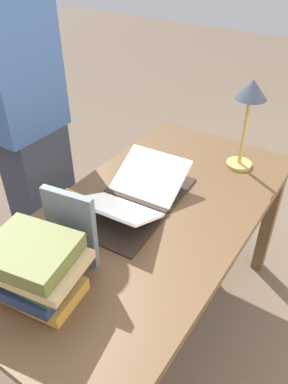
{
  "coord_description": "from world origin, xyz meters",
  "views": [
    {
      "loc": [
        0.95,
        0.61,
        1.65
      ],
      "look_at": [
        -0.01,
        -0.03,
        0.8
      ],
      "focal_mm": 35.0,
      "sensor_mm": 36.0,
      "label": 1
    }
  ],
  "objects": [
    {
      "name": "reading_desk",
      "position": [
        0.0,
        0.0,
        0.63
      ],
      "size": [
        1.46,
        0.74,
        0.72
      ],
      "color": "brown",
      "rests_on": "ground_plane"
    },
    {
      "name": "reading_lamp",
      "position": [
        -0.52,
        0.16,
        1.03
      ],
      "size": [
        0.13,
        0.13,
        0.41
      ],
      "color": "tan",
      "rests_on": "reading_desk"
    },
    {
      "name": "pencil",
      "position": [
        0.07,
        -0.29,
        0.73
      ],
      "size": [
        0.01,
        0.18,
        0.01
      ],
      "rotation": [
        0.0,
        0.0,
        -0.03
      ],
      "color": "gold",
      "rests_on": "reading_desk"
    },
    {
      "name": "ground_plane",
      "position": [
        0.0,
        0.0,
        0.0
      ],
      "size": [
        12.0,
        12.0,
        0.0
      ],
      "primitive_type": "plane",
      "color": "brown"
    },
    {
      "name": "open_book",
      "position": [
        -0.02,
        -0.08,
        0.76
      ],
      "size": [
        0.56,
        0.33,
        0.12
      ],
      "rotation": [
        0.0,
        0.0,
        0.07
      ],
      "color": "black",
      "rests_on": "reading_desk"
    },
    {
      "name": "book_stack_tall",
      "position": [
        0.51,
        -0.07,
        0.83
      ],
      "size": [
        0.25,
        0.32,
        0.2
      ],
      "color": "#BC8933",
      "rests_on": "reading_desk"
    },
    {
      "name": "person_reader",
      "position": [
        -0.1,
        -0.75,
        0.85
      ],
      "size": [
        0.36,
        0.21,
        1.72
      ],
      "rotation": [
        0.0,
        0.0,
        3.14
      ],
      "color": "#2D3342",
      "rests_on": "ground_plane"
    },
    {
      "name": "coffee_mug",
      "position": [
        -0.24,
        -0.16,
        0.77
      ],
      "size": [
        0.1,
        0.09,
        0.1
      ],
      "rotation": [
        0.0,
        0.0,
        2.54
      ],
      "color": "#4C7F5B",
      "rests_on": "reading_desk"
    },
    {
      "name": "book_standing_upright",
      "position": [
        0.34,
        -0.07,
        0.86
      ],
      "size": [
        0.05,
        0.18,
        0.28
      ],
      "rotation": [
        0.0,
        0.0,
        0.16
      ],
      "color": "slate",
      "rests_on": "reading_desk"
    }
  ]
}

